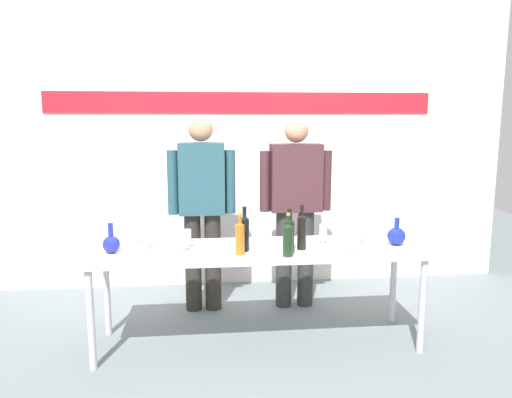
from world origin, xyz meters
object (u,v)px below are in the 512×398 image
at_px(decanter_blue_right, 396,236).
at_px(wine_glass_left_3, 145,234).
at_px(wine_bottle_2, 289,233).
at_px(wine_bottle_3, 302,230).
at_px(wine_glass_left_0, 185,242).
at_px(wine_glass_left_4, 182,240).
at_px(wine_glass_right_0, 356,240).
at_px(wine_glass_right_1, 323,231).
at_px(wine_bottle_0, 245,232).
at_px(wine_glass_right_3, 360,230).
at_px(wine_glass_left_2, 187,235).
at_px(decanter_blue_left, 111,244).
at_px(presenter_right, 295,200).
at_px(wine_glass_left_1, 135,232).
at_px(display_table, 258,255).
at_px(presenter_left, 202,203).
at_px(wine_bottle_1, 240,237).
at_px(wine_glass_right_2, 360,227).
at_px(wine_bottle_4, 288,238).

bearing_deg(decanter_blue_right, wine_glass_left_3, 178.73).
bearing_deg(wine_bottle_2, wine_bottle_3, 24.66).
bearing_deg(wine_glass_left_0, wine_glass_left_4, 103.49).
height_order(wine_glass_right_0, wine_glass_right_1, wine_glass_right_1).
bearing_deg(wine_bottle_0, wine_bottle_3, -0.04).
relative_size(wine_glass_left_3, wine_glass_right_3, 1.12).
bearing_deg(wine_glass_left_2, decanter_blue_left, -172.58).
bearing_deg(wine_bottle_3, wine_bottle_2, -155.34).
bearing_deg(wine_bottle_3, presenter_right, 82.64).
bearing_deg(wine_bottle_2, wine_glass_left_1, 163.65).
distance_m(display_table, wine_glass_left_3, 0.82).
bearing_deg(wine_glass_left_0, wine_bottle_0, 18.41).
relative_size(wine_glass_left_2, wine_glass_right_1, 0.88).
xyz_separation_m(decanter_blue_left, wine_glass_right_0, (1.68, -0.22, 0.04)).
xyz_separation_m(display_table, wine_glass_left_2, (-0.51, 0.04, 0.15)).
height_order(decanter_blue_left, wine_glass_left_4, decanter_blue_left).
relative_size(presenter_left, wine_glass_left_0, 11.04).
relative_size(wine_bottle_3, wine_glass_left_3, 1.97).
xyz_separation_m(wine_glass_left_0, wine_glass_right_0, (1.16, -0.04, -0.01)).
xyz_separation_m(decanter_blue_right, wine_glass_right_3, (-0.26, 0.05, 0.04)).
distance_m(wine_bottle_0, wine_bottle_2, 0.32).
bearing_deg(decanter_blue_right, wine_bottle_0, -177.88).
height_order(decanter_blue_left, wine_bottle_1, wine_bottle_1).
distance_m(wine_bottle_3, wine_glass_right_2, 0.52).
xyz_separation_m(wine_glass_left_3, wine_glass_right_3, (1.57, 0.00, -0.01)).
xyz_separation_m(wine_glass_left_2, wine_glass_right_2, (1.31, 0.07, 0.02)).
xyz_separation_m(wine_bottle_1, wine_bottle_3, (0.45, 0.09, 0.01)).
relative_size(display_table, wine_glass_right_1, 15.30).
relative_size(decanter_blue_left, wine_bottle_4, 0.72).
xyz_separation_m(wine_bottle_2, wine_glass_left_0, (-0.72, -0.09, -0.02)).
bearing_deg(wine_glass_right_2, wine_bottle_1, -163.79).
height_order(wine_bottle_2, wine_glass_left_2, wine_bottle_2).
height_order(presenter_right, wine_glass_left_1, presenter_right).
bearing_deg(wine_bottle_3, wine_glass_left_3, 175.74).
height_order(decanter_blue_right, wine_bottle_1, wine_bottle_1).
relative_size(wine_bottle_0, wine_glass_right_1, 2.02).
relative_size(decanter_blue_left, decanter_blue_right, 1.04).
height_order(presenter_left, wine_bottle_4, presenter_left).
distance_m(display_table, wine_glass_left_0, 0.58).
bearing_deg(wine_glass_right_0, wine_glass_right_3, 65.63).
distance_m(wine_bottle_3, wine_glass_right_1, 0.21).
xyz_separation_m(wine_bottle_0, wine_bottle_1, (-0.04, -0.09, -0.01)).
distance_m(presenter_left, wine_glass_left_0, 0.93).
height_order(display_table, wine_glass_left_0, wine_glass_left_0).
bearing_deg(display_table, wine_bottle_3, -13.79).
xyz_separation_m(presenter_left, wine_bottle_0, (0.30, -0.79, -0.08)).
xyz_separation_m(display_table, wine_glass_left_1, (-0.90, 0.21, 0.15)).
bearing_deg(wine_glass_left_0, wine_glass_right_2, 13.62).
relative_size(wine_glass_left_4, wine_glass_right_0, 0.92).
xyz_separation_m(wine_bottle_4, wine_glass_right_3, (0.59, 0.25, -0.02)).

